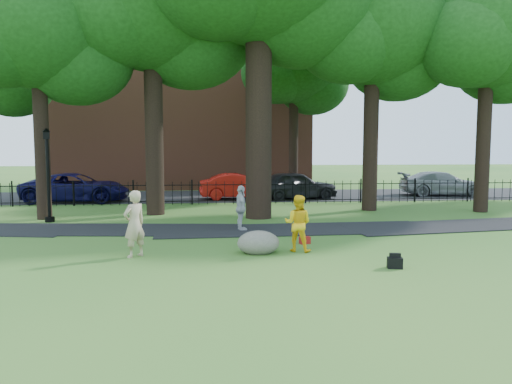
{
  "coord_description": "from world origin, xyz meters",
  "views": [
    {
      "loc": [
        -2.04,
        -14.0,
        3.15
      ],
      "look_at": [
        -0.57,
        2.0,
        1.6
      ],
      "focal_mm": 35.0,
      "sensor_mm": 36.0,
      "label": 1
    }
  ],
  "objects": [
    {
      "name": "silver_car",
      "position": [
        12.05,
        15.15,
        0.73
      ],
      "size": [
        5.24,
        2.6,
        1.46
      ],
      "primitive_type": "imported",
      "rotation": [
        0.0,
        0.0,
        1.46
      ],
      "color": "gray",
      "rests_on": "ground"
    },
    {
      "name": "red_bag",
      "position": [
        0.92,
        1.33,
        0.11
      ],
      "size": [
        0.37,
        0.28,
        0.22
      ],
      "primitive_type": "cube",
      "rotation": [
        0.0,
        0.0,
        0.25
      ],
      "color": "maroon",
      "rests_on": "ground"
    },
    {
      "name": "ground",
      "position": [
        0.0,
        0.0,
        0.0
      ],
      "size": [
        120.0,
        120.0,
        0.0
      ],
      "primitive_type": "plane",
      "color": "#2E6423",
      "rests_on": "ground"
    },
    {
      "name": "boulder",
      "position": [
        -0.67,
        0.12,
        0.36
      ],
      "size": [
        1.26,
        0.97,
        0.71
      ],
      "primitive_type": "ellipsoid",
      "rotation": [
        0.0,
        0.0,
        -0.04
      ],
      "color": "#5E584F",
      "rests_on": "ground"
    },
    {
      "name": "street",
      "position": [
        0.0,
        16.0,
        0.0
      ],
      "size": [
        80.0,
        7.0,
        0.02
      ],
      "primitive_type": "cube",
      "color": "black",
      "rests_on": "ground"
    },
    {
      "name": "red_sedan",
      "position": [
        -0.41,
        14.32,
        0.74
      ],
      "size": [
        4.58,
        1.84,
        1.48
      ],
      "primitive_type": "imported",
      "rotation": [
        0.0,
        0.0,
        1.63
      ],
      "color": "red",
      "rests_on": "ground"
    },
    {
      "name": "backpack",
      "position": [
        2.61,
        -1.96,
        0.14
      ],
      "size": [
        0.42,
        0.31,
        0.28
      ],
      "primitive_type": "cube",
      "rotation": [
        0.0,
        0.0,
        -0.22
      ],
      "color": "black",
      "rests_on": "ground"
    },
    {
      "name": "man",
      "position": [
        0.5,
        0.25,
        0.83
      ],
      "size": [
        0.99,
        0.89,
        1.66
      ],
      "primitive_type": "imported",
      "rotation": [
        0.0,
        0.0,
        2.75
      ],
      "color": "yellow",
      "rests_on": "ground"
    },
    {
      "name": "navy_van",
      "position": [
        -9.31,
        13.72,
        0.78
      ],
      "size": [
        5.66,
        2.69,
        1.56
      ],
      "primitive_type": "imported",
      "rotation": [
        0.0,
        0.0,
        1.55
      ],
      "color": "#0D0C3E",
      "rests_on": "ground"
    },
    {
      "name": "tree_row",
      "position": [
        0.52,
        8.4,
        8.15
      ],
      "size": [
        26.82,
        7.96,
        12.42
      ],
      "color": "black",
      "rests_on": "ground"
    },
    {
      "name": "lamppost",
      "position": [
        -8.53,
        6.64,
        1.86
      ],
      "size": [
        0.38,
        0.38,
        3.79
      ],
      "rotation": [
        0.0,
        0.0,
        0.24
      ],
      "color": "black",
      "rests_on": "ground"
    },
    {
      "name": "footpath",
      "position": [
        1.0,
        3.9,
        0.0
      ],
      "size": [
        36.07,
        3.85,
        0.03
      ],
      "primitive_type": "cube",
      "rotation": [
        0.0,
        0.0,
        0.03
      ],
      "color": "black",
      "rests_on": "ground"
    },
    {
      "name": "brick_building",
      "position": [
        -4.0,
        24.0,
        6.0
      ],
      "size": [
        18.0,
        8.0,
        12.0
      ],
      "primitive_type": "cube",
      "color": "brown",
      "rests_on": "ground"
    },
    {
      "name": "pedestrian",
      "position": [
        -0.94,
        3.9,
        0.83
      ],
      "size": [
        0.55,
        1.02,
        1.65
      ],
      "primitive_type": "imported",
      "rotation": [
        0.0,
        0.0,
        1.73
      ],
      "color": "#B6B7BB",
      "rests_on": "ground"
    },
    {
      "name": "grey_car",
      "position": [
        2.79,
        13.95,
        0.8
      ],
      "size": [
        4.96,
        2.66,
        1.6
      ],
      "primitive_type": "imported",
      "rotation": [
        0.0,
        0.0,
        1.74
      ],
      "color": "black",
      "rests_on": "ground"
    },
    {
      "name": "iron_fence",
      "position": [
        0.0,
        12.0,
        0.6
      ],
      "size": [
        44.0,
        0.04,
        1.2
      ],
      "color": "black",
      "rests_on": "ground"
    },
    {
      "name": "woman",
      "position": [
        -4.15,
        -0.06,
        0.93
      ],
      "size": [
        0.8,
        0.8,
        1.87
      ],
      "primitive_type": "imported",
      "rotation": [
        0.0,
        0.0,
        3.92
      ],
      "color": "tan",
      "rests_on": "ground"
    }
  ]
}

